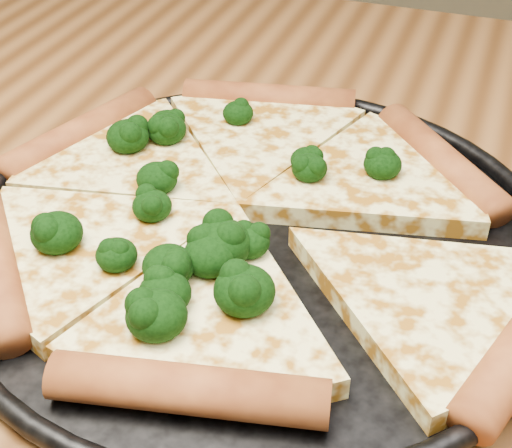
% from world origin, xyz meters
% --- Properties ---
extents(dining_table, '(1.20, 0.90, 0.75)m').
position_xyz_m(dining_table, '(0.00, 0.00, 0.66)').
color(dining_table, brown).
rests_on(dining_table, ground).
extents(pizza_pan, '(0.42, 0.42, 0.02)m').
position_xyz_m(pizza_pan, '(0.08, -0.03, 0.76)').
color(pizza_pan, black).
rests_on(pizza_pan, dining_table).
extents(pizza, '(0.43, 0.38, 0.03)m').
position_xyz_m(pizza, '(0.07, -0.02, 0.77)').
color(pizza, '#FFF49C').
rests_on(pizza, pizza_pan).
extents(broccoli_florets, '(0.22, 0.27, 0.03)m').
position_xyz_m(broccoli_florets, '(0.04, -0.05, 0.78)').
color(broccoli_florets, black).
rests_on(broccoli_florets, pizza).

